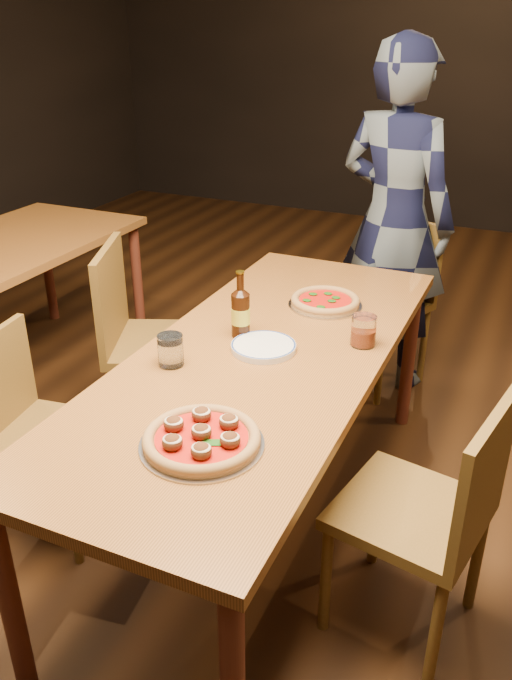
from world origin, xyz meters
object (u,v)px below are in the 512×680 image
at_px(chair_end, 378,303).
at_px(beer_bottle, 241,314).
at_px(diner, 394,221).
at_px(pizza_meatball, 202,438).
at_px(chair_main_nw, 49,434).
at_px(water_glass, 171,350).
at_px(chair_main_e, 410,510).
at_px(pizza_margherita, 325,301).
at_px(chair_main_sw, 162,342).
at_px(amber_glass, 364,331).
at_px(plate_stack, 263,347).
at_px(table_main, 262,371).

height_order(chair_end, beer_bottle, beer_bottle).
height_order(beer_bottle, diner, diner).
xyz_separation_m(pizza_meatball, diner, (0.04, 1.95, 0.10)).
bearing_deg(chair_main_nw, beer_bottle, -62.90).
distance_m(chair_end, water_glass, 1.58).
xyz_separation_m(chair_main_e, pizza_margherita, (-0.53, 0.71, 0.32)).
xyz_separation_m(chair_main_nw, diner, (0.83, 1.71, 0.45)).
xyz_separation_m(chair_main_e, water_glass, (-0.83, 0.03, 0.36)).
bearing_deg(chair_main_sw, pizza_margherita, -104.81).
bearing_deg(pizza_meatball, chair_main_sw, 127.41).
bearing_deg(chair_main_sw, amber_glass, -123.40).
relative_size(pizza_meatball, beer_bottle, 1.41).
distance_m(pizza_margherita, beer_bottle, 0.44).
height_order(plate_stack, beer_bottle, beer_bottle).
relative_size(chair_main_nw, chair_end, 0.92).
relative_size(pizza_meatball, diner, 0.20).
distance_m(table_main, chair_end, 1.32).
height_order(table_main, plate_stack, plate_stack).
height_order(pizza_margherita, plate_stack, pizza_margherita).
bearing_deg(beer_bottle, chair_main_nw, -144.69).
bearing_deg(table_main, chair_main_nw, -155.38).
relative_size(beer_bottle, water_glass, 2.27).
height_order(chair_main_nw, chair_end, chair_end).
distance_m(table_main, chair_main_nw, 0.82).
relative_size(water_glass, amber_glass, 0.97).
distance_m(chair_end, pizza_meatball, 1.89).
height_order(chair_end, plate_stack, chair_end).
bearing_deg(chair_end, amber_glass, -54.96).
xyz_separation_m(pizza_meatball, pizza_margherita, (-0.01, 1.05, -0.00)).
distance_m(chair_main_nw, plate_stack, 0.86).
distance_m(chair_main_e, amber_glass, 0.63).
distance_m(chair_main_nw, pizza_meatball, 0.89).
relative_size(chair_main_sw, diner, 0.56).
bearing_deg(chair_main_e, chair_main_sw, -105.30).
bearing_deg(water_glass, plate_stack, 43.45).
distance_m(chair_main_nw, water_glass, 0.62).
height_order(chair_main_e, beer_bottle, beer_bottle).
height_order(chair_main_sw, amber_glass, chair_main_sw).
relative_size(chair_main_nw, chair_main_e, 0.93).
relative_size(table_main, amber_glass, 18.25).
xyz_separation_m(chair_main_sw, pizza_meatball, (0.73, -0.95, 0.29)).
xyz_separation_m(chair_main_e, pizza_meatball, (-0.52, -0.34, 0.33)).
bearing_deg(pizza_margherita, diner, 86.64).
distance_m(chair_main_sw, amber_glass, 1.03).
bearing_deg(beer_bottle, plate_stack, -30.11).
relative_size(table_main, pizza_meatball, 5.89).
height_order(pizza_margherita, diner, diner).
height_order(table_main, diner, diner).
xyz_separation_m(chair_main_sw, plate_stack, (0.65, -0.36, 0.28)).
relative_size(plate_stack, diner, 0.13).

